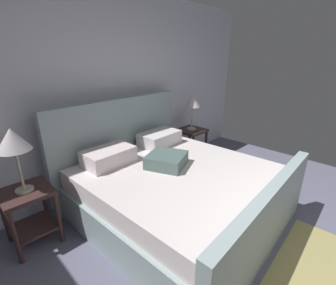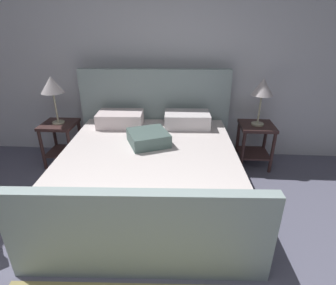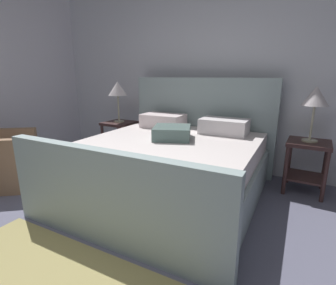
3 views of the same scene
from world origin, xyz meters
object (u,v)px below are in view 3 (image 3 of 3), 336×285
Objects in this scene: nightstand_right at (307,158)px; nightstand_left at (120,134)px; table_lamp_right at (316,98)px; bed at (170,163)px; table_lamp_left at (118,90)px.

nightstand_right is 1.00× the size of nightstand_left.
table_lamp_right is 2.73m from nightstand_left.
nightstand_left is at bearing 152.23° from bed.
table_lamp_right is (1.32, 0.81, 0.72)m from bed.
table_lamp_right is 1.01× the size of nightstand_left.
nightstand_right is 0.68m from table_lamp_right.
nightstand_right is at bearing 2.51° from table_lamp_left.
nightstand_right and nightstand_left have the same top height.
nightstand_left is 0.69m from table_lamp_left.
nightstand_left is at bearing -177.49° from table_lamp_right.
table_lamp_left is at bearing 116.57° from nightstand_left.
nightstand_left is at bearing -63.43° from table_lamp_left.
bed is at bearing -27.77° from table_lamp_left.
table_lamp_left is (-2.64, -0.12, 0.02)m from table_lamp_right.
table_lamp_left is (-2.64, -0.12, 0.69)m from nightstand_right.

